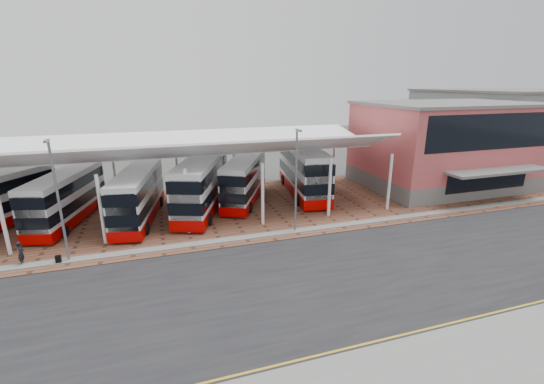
% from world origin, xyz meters
% --- Properties ---
extents(ground, '(140.00, 140.00, 0.00)m').
position_xyz_m(ground, '(0.00, 0.00, 0.00)').
color(ground, '#3F413D').
extents(road, '(120.00, 14.00, 0.02)m').
position_xyz_m(road, '(0.00, -1.00, 0.01)').
color(road, black).
rests_on(road, ground).
extents(forecourt, '(72.00, 16.00, 0.06)m').
position_xyz_m(forecourt, '(2.00, 13.00, 0.03)').
color(forecourt, brown).
rests_on(forecourt, ground).
extents(sidewalk, '(120.00, 4.00, 0.14)m').
position_xyz_m(sidewalk, '(0.00, -9.00, 0.07)').
color(sidewalk, slate).
rests_on(sidewalk, ground).
extents(north_kerb, '(120.00, 0.80, 0.14)m').
position_xyz_m(north_kerb, '(0.00, 6.20, 0.07)').
color(north_kerb, slate).
rests_on(north_kerb, ground).
extents(yellow_line_near, '(120.00, 0.12, 0.01)m').
position_xyz_m(yellow_line_near, '(0.00, -7.00, 0.03)').
color(yellow_line_near, gold).
rests_on(yellow_line_near, road).
extents(yellow_line_far, '(120.00, 0.12, 0.01)m').
position_xyz_m(yellow_line_far, '(0.00, -6.70, 0.03)').
color(yellow_line_far, gold).
rests_on(yellow_line_far, road).
extents(canopy, '(37.00, 11.63, 7.07)m').
position_xyz_m(canopy, '(-6.00, 13.94, 5.80)').
color(canopy, white).
rests_on(canopy, ground).
extents(terminal, '(18.40, 14.40, 9.25)m').
position_xyz_m(terminal, '(23.00, 13.92, 4.66)').
color(terminal, '#615E5C').
rests_on(terminal, ground).
extents(warehouse, '(30.50, 20.50, 10.25)m').
position_xyz_m(warehouse, '(48.00, 24.00, 5.15)').
color(warehouse, slate).
rests_on(warehouse, ground).
extents(lamp_west, '(0.16, 0.90, 8.07)m').
position_xyz_m(lamp_west, '(-14.00, 6.27, 4.36)').
color(lamp_west, slate).
rests_on(lamp_west, ground).
extents(lamp_east, '(0.16, 0.90, 8.07)m').
position_xyz_m(lamp_east, '(2.00, 6.27, 4.36)').
color(lamp_east, slate).
rests_on(lamp_east, ground).
extents(bus_1, '(4.86, 10.39, 4.18)m').
position_xyz_m(bus_1, '(-15.31, 14.01, 2.13)').
color(bus_1, silver).
rests_on(bus_1, forecourt).
extents(bus_2, '(4.29, 10.62, 4.27)m').
position_xyz_m(bus_2, '(-9.66, 12.67, 2.18)').
color(bus_2, silver).
rests_on(bus_2, forecourt).
extents(bus_3, '(6.54, 11.82, 4.79)m').
position_xyz_m(bus_3, '(-4.20, 13.54, 2.44)').
color(bus_3, silver).
rests_on(bus_3, forecourt).
extents(bus_4, '(6.64, 10.36, 4.27)m').
position_xyz_m(bus_4, '(0.06, 14.94, 2.18)').
color(bus_4, silver).
rests_on(bus_4, forecourt).
extents(bus_5, '(4.51, 12.28, 4.95)m').
position_xyz_m(bus_5, '(6.45, 15.46, 2.52)').
color(bus_5, silver).
rests_on(bus_5, forecourt).
extents(pedestrian, '(0.42, 0.61, 1.60)m').
position_xyz_m(pedestrian, '(-16.70, 6.57, 0.86)').
color(pedestrian, black).
rests_on(pedestrian, forecourt).
extents(suitcase, '(0.32, 0.23, 0.55)m').
position_xyz_m(suitcase, '(-14.54, 6.00, 0.34)').
color(suitcase, black).
rests_on(suitcase, forecourt).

